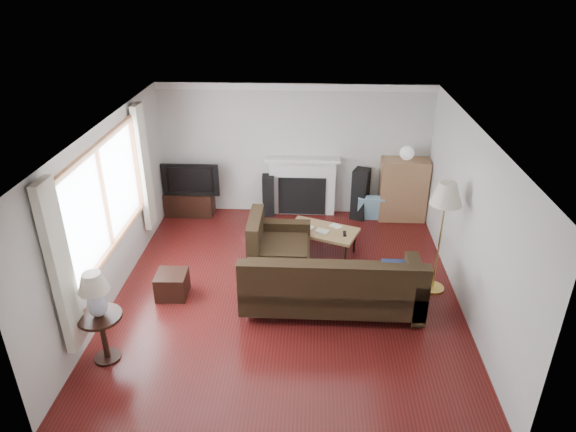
# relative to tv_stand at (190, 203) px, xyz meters

# --- Properties ---
(room) EXTENTS (5.10, 5.60, 2.54)m
(room) POSITION_rel_tv_stand_xyz_m (2.01, -2.50, 1.02)
(room) COLOR #4E1311
(room) RESTS_ON ground
(window) EXTENTS (0.12, 2.74, 1.54)m
(window) POSITION_rel_tv_stand_xyz_m (-0.44, -2.70, 1.32)
(window) COLOR brown
(window) RESTS_ON room
(curtain_near) EXTENTS (0.10, 0.35, 2.10)m
(curtain_near) POSITION_rel_tv_stand_xyz_m (-0.39, -4.22, 1.17)
(curtain_near) COLOR silver
(curtain_near) RESTS_ON room
(curtain_far) EXTENTS (0.10, 0.35, 2.10)m
(curtain_far) POSITION_rel_tv_stand_xyz_m (-0.39, -1.18, 1.17)
(curtain_far) COLOR silver
(curtain_far) RESTS_ON room
(fireplace) EXTENTS (1.40, 0.26, 1.15)m
(fireplace) POSITION_rel_tv_stand_xyz_m (2.16, 0.14, 0.35)
(fireplace) COLOR white
(fireplace) RESTS_ON room
(tv_stand) EXTENTS (0.91, 0.41, 0.46)m
(tv_stand) POSITION_rel_tv_stand_xyz_m (0.00, 0.00, 0.00)
(tv_stand) COLOR black
(tv_stand) RESTS_ON ground
(television) EXTENTS (1.07, 0.14, 0.62)m
(television) POSITION_rel_tv_stand_xyz_m (0.08, 0.00, 0.54)
(television) COLOR black
(television) RESTS_ON tv_stand
(speaker_left) EXTENTS (0.24, 0.28, 0.80)m
(speaker_left) POSITION_rel_tv_stand_xyz_m (1.52, 0.05, 0.17)
(speaker_left) COLOR black
(speaker_left) RESTS_ON ground
(speaker_right) EXTENTS (0.37, 0.40, 0.98)m
(speaker_right) POSITION_rel_tv_stand_xyz_m (3.26, 0.02, 0.26)
(speaker_right) COLOR black
(speaker_right) RESTS_ON ground
(bookshelf) EXTENTS (0.86, 0.41, 1.19)m
(bookshelf) POSITION_rel_tv_stand_xyz_m (4.05, 0.02, 0.37)
(bookshelf) COLOR #986A46
(bookshelf) RESTS_ON ground
(globe_lamp) EXTENTS (0.26, 0.26, 0.26)m
(globe_lamp) POSITION_rel_tv_stand_xyz_m (4.05, 0.02, 1.09)
(globe_lamp) COLOR white
(globe_lamp) RESTS_ON bookshelf
(sectional_sofa) EXTENTS (2.71, 1.98, 0.88)m
(sectional_sofa) POSITION_rel_tv_stand_xyz_m (2.65, -2.87, 0.21)
(sectional_sofa) COLOR black
(sectional_sofa) RESTS_ON ground
(coffee_table) EXTENTS (1.28, 0.99, 0.44)m
(coffee_table) POSITION_rel_tv_stand_xyz_m (2.54, -1.35, -0.01)
(coffee_table) COLOR #987748
(coffee_table) RESTS_ON ground
(footstool) EXTENTS (0.46, 0.46, 0.37)m
(footstool) POSITION_rel_tv_stand_xyz_m (0.34, -2.70, -0.04)
(footstool) COLOR black
(footstool) RESTS_ON ground
(floor_lamp) EXTENTS (0.56, 0.56, 1.73)m
(floor_lamp) POSITION_rel_tv_stand_xyz_m (4.20, -2.33, 0.64)
(floor_lamp) COLOR gold
(floor_lamp) RESTS_ON ground
(side_table) EXTENTS (0.53, 0.53, 0.66)m
(side_table) POSITION_rel_tv_stand_xyz_m (-0.14, -4.07, 0.10)
(side_table) COLOR black
(side_table) RESTS_ON ground
(table_lamp) EXTENTS (0.36, 0.36, 0.58)m
(table_lamp) POSITION_rel_tv_stand_xyz_m (-0.14, -4.07, 0.72)
(table_lamp) COLOR silver
(table_lamp) RESTS_ON side_table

